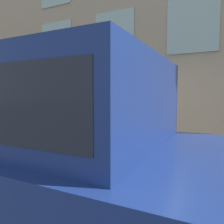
% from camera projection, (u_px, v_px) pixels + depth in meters
% --- Properties ---
extents(ground_plane, '(80.00, 80.00, 0.00)m').
position_uv_depth(ground_plane, '(107.00, 175.00, 4.01)').
color(ground_plane, '#38383A').
extents(sidewalk, '(2.59, 60.00, 0.15)m').
position_uv_depth(sidewalk, '(133.00, 154.00, 5.16)').
color(sidewalk, '#9E9B93').
rests_on(sidewalk, ground_plane).
extents(fire_hydrant, '(0.30, 0.42, 0.75)m').
position_uv_depth(fire_hydrant, '(119.00, 142.00, 4.37)').
color(fire_hydrant, '#2D7260').
rests_on(fire_hydrant, sidewalk).
extents(person, '(0.41, 0.27, 1.69)m').
position_uv_depth(person, '(106.00, 108.00, 5.12)').
color(person, navy).
rests_on(person, sidewalk).
extents(parked_car_navy_near, '(2.08, 5.15, 1.82)m').
position_uv_depth(parked_car_navy_near, '(50.00, 138.00, 2.47)').
color(parked_car_navy_near, black).
rests_on(parked_car_navy_near, ground_plane).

